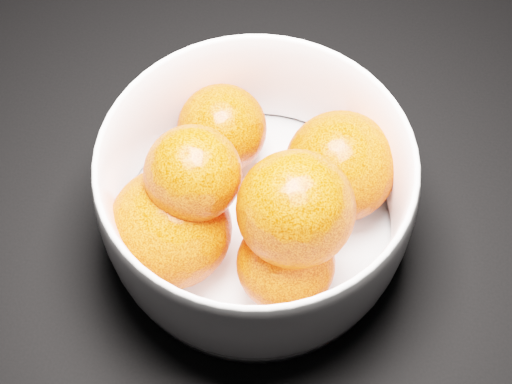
# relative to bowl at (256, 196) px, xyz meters

# --- Properties ---
(bowl) EXTENTS (0.22, 0.22, 0.11)m
(bowl) POSITION_rel_bowl_xyz_m (0.00, 0.00, 0.00)
(bowl) COLOR white
(bowl) RESTS_ON ground
(orange_pile) EXTENTS (0.20, 0.17, 0.13)m
(orange_pile) POSITION_rel_bowl_xyz_m (-0.00, -0.01, 0.01)
(orange_pile) COLOR #EA3F0C
(orange_pile) RESTS_ON bowl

